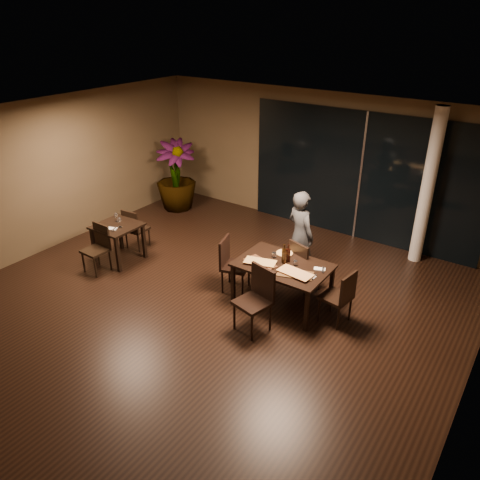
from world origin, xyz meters
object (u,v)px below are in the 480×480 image
(chair_main_left, at_px, (231,262))
(bottle_c, at_px, (288,253))
(potted_plant, at_px, (176,176))
(bottle_a, at_px, (284,254))
(chair_side_far, at_px, (134,227))
(main_table, at_px, (283,268))
(chair_main_near, at_px, (257,296))
(chair_side_near, at_px, (98,245))
(diner, at_px, (300,235))
(chair_main_far, at_px, (302,264))
(bottle_b, at_px, (285,257))
(chair_main_right, at_px, (341,295))
(side_table, at_px, (117,231))

(chair_main_left, distance_m, bottle_c, 1.08)
(potted_plant, bearing_deg, bottle_a, -26.37)
(chair_side_far, xyz_separation_m, bottle_a, (3.47, 0.05, 0.43))
(main_table, bearing_deg, chair_main_near, -88.80)
(chair_main_left, distance_m, chair_side_near, 2.59)
(diner, bearing_deg, bottle_a, 121.90)
(chair_side_far, bearing_deg, main_table, 174.80)
(main_table, xyz_separation_m, potted_plant, (-4.24, 2.15, 0.17))
(chair_main_far, distance_m, diner, 0.60)
(chair_side_far, relative_size, bottle_a, 2.64)
(main_table, relative_size, bottle_a, 4.56)
(chair_main_far, xyz_separation_m, bottle_a, (-0.11, -0.48, 0.38))
(chair_side_far, xyz_separation_m, bottle_b, (3.53, -0.00, 0.41))
(chair_main_far, relative_size, chair_side_near, 1.05)
(main_table, relative_size, chair_side_near, 1.64)
(chair_main_right, bearing_deg, diner, -119.24)
(bottle_c, bearing_deg, chair_main_left, -166.00)
(chair_side_near, xyz_separation_m, bottle_b, (3.44, 0.99, 0.39))
(chair_main_near, height_order, potted_plant, potted_plant)
(side_table, relative_size, chair_main_near, 0.77)
(main_table, relative_size, chair_side_far, 1.73)
(bottle_c, bearing_deg, potted_plant, 154.63)
(chair_main_far, bearing_deg, diner, -38.09)
(diner, bearing_deg, chair_side_near, 51.79)
(chair_main_right, relative_size, bottle_b, 3.14)
(side_table, distance_m, chair_main_far, 3.64)
(main_table, distance_m, chair_main_left, 0.98)
(side_table, bearing_deg, potted_plant, 107.68)
(chair_main_far, relative_size, chair_main_near, 0.93)
(diner, distance_m, potted_plant, 4.20)
(chair_side_far, bearing_deg, chair_main_left, 172.10)
(chair_side_far, xyz_separation_m, potted_plant, (-0.75, 2.14, 0.36))
(chair_main_near, bearing_deg, diner, 110.35)
(potted_plant, bearing_deg, bottle_c, -25.37)
(chair_main_far, height_order, bottle_a, bottle_a)
(chair_main_far, height_order, chair_main_right, chair_main_far)
(bottle_a, bearing_deg, chair_main_near, -87.21)
(chair_side_far, distance_m, bottle_b, 3.55)
(side_table, height_order, chair_main_left, chair_main_left)
(diner, bearing_deg, main_table, 122.64)
(chair_main_right, distance_m, bottle_a, 1.12)
(main_table, bearing_deg, bottle_c, 82.13)
(bottle_b, bearing_deg, main_table, -165.85)
(side_table, height_order, bottle_b, bottle_b)
(side_table, relative_size, chair_main_far, 0.83)
(chair_main_right, relative_size, diner, 0.55)
(potted_plant, bearing_deg, diner, -16.28)
(potted_plant, bearing_deg, chair_main_right, -21.85)
(side_table, relative_size, chair_side_far, 0.92)
(side_table, relative_size, chair_side_near, 0.88)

